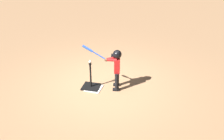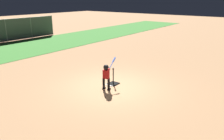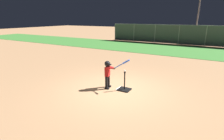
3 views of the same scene
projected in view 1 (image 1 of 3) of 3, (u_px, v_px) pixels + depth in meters
name	position (u px, v px, depth m)	size (l,w,h in m)	color
ground_plane	(103.00, 86.00, 7.54)	(90.00, 90.00, 0.00)	#AD7F56
home_plate	(94.00, 88.00, 7.41)	(0.44, 0.44, 0.02)	white
batting_tee	(91.00, 85.00, 7.41)	(0.49, 0.44, 0.78)	black
batter_child	(116.00, 65.00, 7.07)	(1.04, 0.39, 1.31)	black
baseball	(90.00, 62.00, 7.06)	(0.07, 0.07, 0.07)	white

